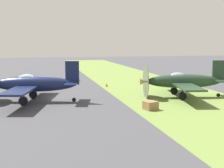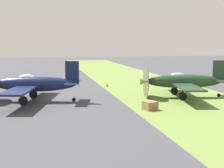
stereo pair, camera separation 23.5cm
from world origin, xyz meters
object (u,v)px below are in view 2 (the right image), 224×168
Objects in this scene: airplane_lead at (32,84)px; airplane_wingman at (182,81)px; supply_crate at (150,106)px; runway_marker_cone at (107,85)px.

airplane_wingman is at bearing -80.36° from airplane_lead.
supply_crate is (-5.26, -8.70, -1.20)m from airplane_lead.
runway_marker_cone is at bearing 3.31° from supply_crate.
runway_marker_cone is at bearing 43.60° from airplane_wingman.
airplane_wingman is 9.85m from runway_marker_cone.
airplane_lead is 1.02× the size of airplane_wingman.
supply_crate is at bearing -107.94° from airplane_lead.
airplane_wingman is 6.54m from supply_crate.
airplane_lead is 13.40m from airplane_wingman.
airplane_wingman reaches higher than supply_crate.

